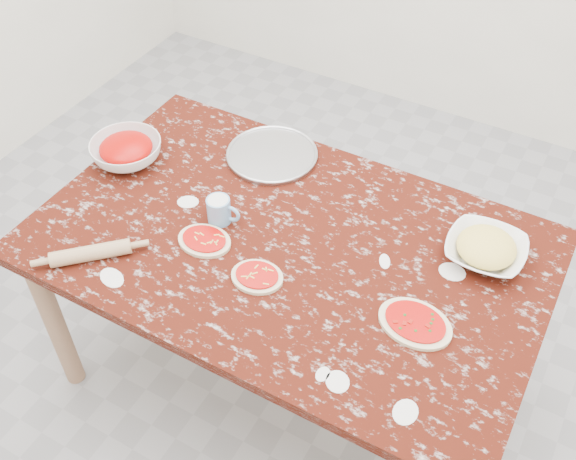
# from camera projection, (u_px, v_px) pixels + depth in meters

# --- Properties ---
(ground) EXTENTS (4.00, 4.00, 0.00)m
(ground) POSITION_uv_depth(u_px,v_px,m) (288.00, 373.00, 2.64)
(ground) COLOR gray
(worktable) EXTENTS (1.60, 1.00, 0.75)m
(worktable) POSITION_uv_depth(u_px,v_px,m) (288.00, 259.00, 2.16)
(worktable) COLOR #350D06
(worktable) RESTS_ON ground
(pizza_tray) EXTENTS (0.42, 0.42, 0.01)m
(pizza_tray) POSITION_uv_depth(u_px,v_px,m) (272.00, 155.00, 2.40)
(pizza_tray) COLOR #B2B2B7
(pizza_tray) RESTS_ON worktable
(sauce_bowl) EXTENTS (0.31, 0.31, 0.08)m
(sauce_bowl) POSITION_uv_depth(u_px,v_px,m) (127.00, 151.00, 2.37)
(sauce_bowl) COLOR white
(sauce_bowl) RESTS_ON worktable
(cheese_bowl) EXTENTS (0.25, 0.25, 0.06)m
(cheese_bowl) POSITION_uv_depth(u_px,v_px,m) (485.00, 251.00, 2.04)
(cheese_bowl) COLOR white
(cheese_bowl) RESTS_ON worktable
(flour_mug) EXTENTS (0.11, 0.08, 0.09)m
(flour_mug) POSITION_uv_depth(u_px,v_px,m) (220.00, 210.00, 2.14)
(flour_mug) COLOR #71A4D4
(flour_mug) RESTS_ON worktable
(pizza_left) EXTENTS (0.18, 0.15, 0.02)m
(pizza_left) POSITION_uv_depth(u_px,v_px,m) (204.00, 240.00, 2.10)
(pizza_left) COLOR beige
(pizza_left) RESTS_ON worktable
(pizza_mid) EXTENTS (0.18, 0.15, 0.02)m
(pizza_mid) POSITION_uv_depth(u_px,v_px,m) (257.00, 277.00, 1.99)
(pizza_mid) COLOR beige
(pizza_mid) RESTS_ON worktable
(pizza_right) EXTENTS (0.23, 0.18, 0.02)m
(pizza_right) POSITION_uv_depth(u_px,v_px,m) (415.00, 323.00, 1.87)
(pizza_right) COLOR beige
(pizza_right) RESTS_ON worktable
(rolling_pin) EXTENTS (0.21, 0.20, 0.05)m
(rolling_pin) POSITION_uv_depth(u_px,v_px,m) (91.00, 253.00, 2.04)
(rolling_pin) COLOR tan
(rolling_pin) RESTS_ON worktable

